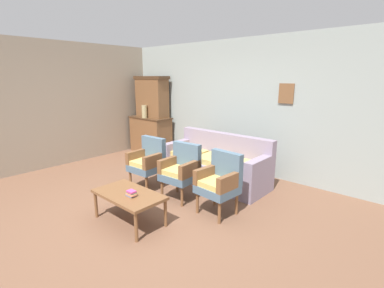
# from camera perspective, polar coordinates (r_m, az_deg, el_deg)

# --- Properties ---
(ground_plane) EXTENTS (7.68, 7.68, 0.00)m
(ground_plane) POSITION_cam_1_polar(r_m,az_deg,el_deg) (4.32, -9.31, -13.39)
(ground_plane) COLOR brown
(wall_back_with_decor) EXTENTS (6.40, 0.09, 2.70)m
(wall_back_with_decor) POSITION_cam_1_polar(r_m,az_deg,el_deg) (5.89, 10.56, 7.55)
(wall_back_with_decor) COLOR #939E99
(wall_back_with_decor) RESTS_ON ground
(wall_left_side) EXTENTS (0.06, 5.20, 2.70)m
(wall_left_side) POSITION_cam_1_polar(r_m,az_deg,el_deg) (6.73, -27.58, 6.97)
(wall_left_side) COLOR gray
(wall_left_side) RESTS_ON ground
(side_cabinet) EXTENTS (1.16, 0.55, 0.93)m
(side_cabinet) POSITION_cam_1_polar(r_m,az_deg,el_deg) (7.40, -8.42, 1.91)
(side_cabinet) COLOR brown
(side_cabinet) RESTS_ON ground
(cabinet_upper_hutch) EXTENTS (0.99, 0.38, 1.03)m
(cabinet_upper_hutch) POSITION_cam_1_polar(r_m,az_deg,el_deg) (7.32, -8.20, 9.57)
(cabinet_upper_hutch) COLOR brown
(cabinet_upper_hutch) RESTS_ON side_cabinet
(vase_on_cabinet) EXTENTS (0.14, 0.14, 0.32)m
(vase_on_cabinet) POSITION_cam_1_polar(r_m,az_deg,el_deg) (7.20, -9.68, 6.56)
(vase_on_cabinet) COLOR tan
(vase_on_cabinet) RESTS_ON side_cabinet
(floral_couch) EXTENTS (2.02, 0.80, 0.90)m
(floral_couch) POSITION_cam_1_polar(r_m,az_deg,el_deg) (5.28, 4.94, -4.35)
(floral_couch) COLOR gray
(floral_couch) RESTS_ON ground
(armchair_near_cabinet) EXTENTS (0.54, 0.52, 0.90)m
(armchair_near_cabinet) POSITION_cam_1_polar(r_m,az_deg,el_deg) (5.02, -9.02, -3.36)
(armchair_near_cabinet) COLOR slate
(armchair_near_cabinet) RESTS_ON ground
(armchair_by_doorway) EXTENTS (0.55, 0.53, 0.90)m
(armchair_by_doorway) POSITION_cam_1_polar(r_m,az_deg,el_deg) (4.53, -2.23, -5.10)
(armchair_by_doorway) COLOR slate
(armchair_by_doorway) RESTS_ON ground
(armchair_row_middle) EXTENTS (0.55, 0.53, 0.90)m
(armchair_row_middle) POSITION_cam_1_polar(r_m,az_deg,el_deg) (4.05, 5.66, -7.43)
(armchair_row_middle) COLOR slate
(armchair_row_middle) RESTS_ON ground
(coffee_table) EXTENTS (1.00, 0.56, 0.42)m
(coffee_table) POSITION_cam_1_polar(r_m,az_deg,el_deg) (3.93, -12.77, -10.35)
(coffee_table) COLOR brown
(coffee_table) RESTS_ON ground
(book_stack_on_table) EXTENTS (0.14, 0.09, 0.08)m
(book_stack_on_table) POSITION_cam_1_polar(r_m,az_deg,el_deg) (3.80, -12.30, -9.82)
(book_stack_on_table) COLOR #717DA2
(book_stack_on_table) RESTS_ON coffee_table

